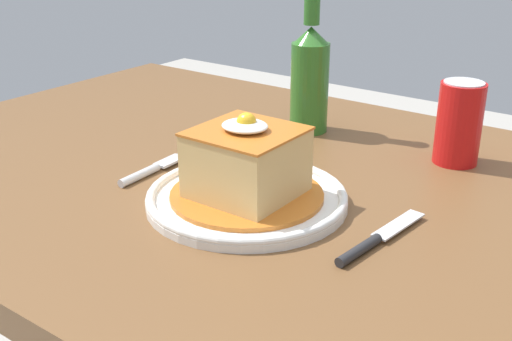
{
  "coord_description": "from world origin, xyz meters",
  "views": [
    {
      "loc": [
        0.4,
        -0.68,
        1.1
      ],
      "look_at": [
        -0.05,
        -0.07,
        0.79
      ],
      "focal_mm": 44.56,
      "sensor_mm": 36.0,
      "label": 1
    }
  ],
  "objects_px": {
    "soda_can": "(459,123)",
    "fork": "(150,170)",
    "knife": "(371,243)",
    "beer_bottle_green": "(310,74)",
    "main_plate": "(247,197)"
  },
  "relations": [
    {
      "from": "soda_can",
      "to": "fork",
      "type": "bearing_deg",
      "value": -137.86
    },
    {
      "from": "knife",
      "to": "beer_bottle_green",
      "type": "height_order",
      "value": "beer_bottle_green"
    },
    {
      "from": "fork",
      "to": "soda_can",
      "type": "bearing_deg",
      "value": 42.14
    },
    {
      "from": "beer_bottle_green",
      "to": "knife",
      "type": "bearing_deg",
      "value": -48.22
    },
    {
      "from": "fork",
      "to": "beer_bottle_green",
      "type": "distance_m",
      "value": 0.32
    },
    {
      "from": "main_plate",
      "to": "soda_can",
      "type": "height_order",
      "value": "soda_can"
    },
    {
      "from": "fork",
      "to": "beer_bottle_green",
      "type": "height_order",
      "value": "beer_bottle_green"
    },
    {
      "from": "knife",
      "to": "soda_can",
      "type": "relative_size",
      "value": 1.34
    },
    {
      "from": "fork",
      "to": "beer_bottle_green",
      "type": "xyz_separation_m",
      "value": [
        0.08,
        0.3,
        0.09
      ]
    },
    {
      "from": "main_plate",
      "to": "knife",
      "type": "xyz_separation_m",
      "value": [
        0.18,
        -0.01,
        -0.0
      ]
    },
    {
      "from": "main_plate",
      "to": "knife",
      "type": "relative_size",
      "value": 1.57
    },
    {
      "from": "main_plate",
      "to": "knife",
      "type": "height_order",
      "value": "main_plate"
    },
    {
      "from": "main_plate",
      "to": "knife",
      "type": "distance_m",
      "value": 0.18
    },
    {
      "from": "knife",
      "to": "main_plate",
      "type": "bearing_deg",
      "value": 177.37
    },
    {
      "from": "fork",
      "to": "knife",
      "type": "relative_size",
      "value": 0.85
    }
  ]
}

